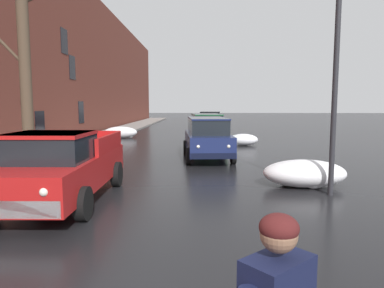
% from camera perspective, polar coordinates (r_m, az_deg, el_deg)
% --- Properties ---
extents(left_sidewalk_slab, '(2.77, 80.00, 0.15)m').
position_cam_1_polar(left_sidewalk_slab, '(21.78, -17.86, 0.01)').
color(left_sidewalk_slab, gray).
rests_on(left_sidewalk_slab, ground).
extents(brick_townhouse_facade, '(0.63, 80.00, 11.48)m').
position_cam_1_polar(brick_townhouse_facade, '(22.60, -23.04, 14.45)').
color(brick_townhouse_facade, brown).
rests_on(brick_townhouse_facade, ground).
extents(snow_bank_near_corner_left, '(3.10, 1.21, 0.82)m').
position_cam_1_polar(snow_bank_near_corner_left, '(13.75, -22.84, -2.40)').
color(snow_bank_near_corner_left, white).
rests_on(snow_bank_near_corner_left, ground).
extents(snow_bank_mid_block_left, '(2.36, 1.06, 0.83)m').
position_cam_1_polar(snow_bank_mid_block_left, '(25.61, -11.43, 1.85)').
color(snow_bank_mid_block_left, white).
rests_on(snow_bank_mid_block_left, ground).
extents(snow_bank_near_corner_right, '(2.40, 1.44, 0.79)m').
position_cam_1_polar(snow_bank_near_corner_right, '(10.76, 17.82, -4.64)').
color(snow_bank_near_corner_right, white).
rests_on(snow_bank_near_corner_right, ground).
extents(snow_bank_along_right_kerb, '(2.89, 1.01, 0.58)m').
position_cam_1_polar(snow_bank_along_right_kerb, '(11.88, -27.64, -4.57)').
color(snow_bank_along_right_kerb, white).
rests_on(snow_bank_along_right_kerb, ground).
extents(snow_bank_far_right_pile, '(1.70, 1.09, 0.69)m').
position_cam_1_polar(snow_bank_far_right_pile, '(20.73, 8.24, 0.67)').
color(snow_bank_far_right_pile, white).
rests_on(snow_bank_far_right_pile, ground).
extents(bare_tree_second_along_sidewalk, '(2.94, 1.05, 6.93)m').
position_cam_1_polar(bare_tree_second_along_sidewalk, '(13.21, -25.44, 11.29)').
color(bare_tree_second_along_sidewalk, '#4C3D2D').
rests_on(bare_tree_second_along_sidewalk, ground).
extents(pickup_truck_red_approaching_near_lane, '(2.24, 5.24, 1.76)m').
position_cam_1_polar(pickup_truck_red_approaching_near_lane, '(9.16, -20.51, -3.43)').
color(pickup_truck_red_approaching_near_lane, red).
rests_on(pickup_truck_red_approaching_near_lane, ground).
extents(suv_darkblue_parked_kerbside_close, '(2.27, 4.74, 1.82)m').
position_cam_1_polar(suv_darkblue_parked_kerbside_close, '(15.43, 2.49, 1.21)').
color(suv_darkblue_parked_kerbside_close, navy).
rests_on(suv_darkblue_parked_kerbside_close, ground).
extents(suv_green_parked_kerbside_mid, '(2.42, 4.54, 1.82)m').
position_cam_1_polar(suv_green_parked_kerbside_mid, '(21.63, 2.35, 2.70)').
color(suv_green_parked_kerbside_mid, '#1E5633').
rests_on(suv_green_parked_kerbside_mid, ground).
extents(suv_black_parked_far_down_block, '(2.19, 4.49, 1.82)m').
position_cam_1_polar(suv_black_parked_far_down_block, '(29.14, 2.98, 3.65)').
color(suv_black_parked_far_down_block, black).
rests_on(suv_black_parked_far_down_block, ground).
extents(sedan_red_queued_behind_truck, '(2.29, 4.38, 1.42)m').
position_cam_1_polar(sedan_red_queued_behind_truck, '(35.34, 2.34, 3.75)').
color(sedan_red_queued_behind_truck, red).
rests_on(sedan_red_queued_behind_truck, ground).
extents(fire_hydrant, '(0.42, 0.22, 0.71)m').
position_cam_1_polar(fire_hydrant, '(12.63, -24.90, -3.42)').
color(fire_hydrant, gold).
rests_on(fire_hydrant, ground).
extents(street_lamp_post, '(0.44, 0.24, 5.44)m').
position_cam_1_polar(street_lamp_post, '(9.84, 22.27, 9.93)').
color(street_lamp_post, '#28282D').
rests_on(street_lamp_post, ground).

